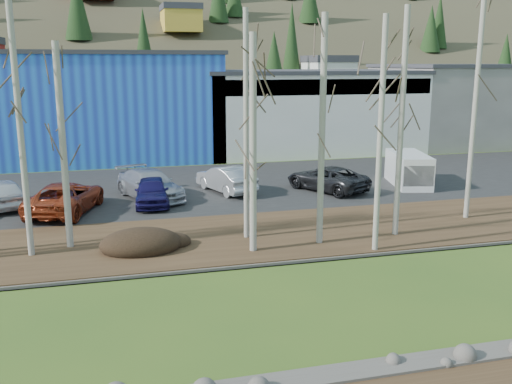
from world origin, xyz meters
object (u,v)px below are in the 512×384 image
object	(u,v)px
car_0	(2,193)
car_5	(226,179)
car_2	(66,197)
car_4	(152,191)
car_3	(150,185)
van_white	(409,170)
car_6	(327,178)

from	to	relation	value
car_0	car_5	size ratio (longest dim) A/B	0.95
car_2	car_4	distance (m)	4.30
car_3	car_2	bearing A→B (deg)	-176.00
car_2	car_4	world-z (taller)	car_2
car_0	car_2	xyz separation A→B (m)	(3.23, -1.97, 0.02)
car_2	van_white	world-z (taller)	van_white
car_3	van_white	xyz separation A→B (m)	(15.47, -0.54, 0.19)
car_5	car_6	xyz separation A→B (m)	(5.79, -1.11, -0.05)
car_6	van_white	world-z (taller)	van_white
car_3	car_6	size ratio (longest dim) A/B	1.05
car_4	car_5	world-z (taller)	car_5
car_2	van_white	xyz separation A→B (m)	(19.75, 1.44, 0.20)
car_3	van_white	world-z (taller)	van_white
car_5	van_white	distance (m)	11.16
car_0	car_5	distance (m)	11.89
car_0	car_3	xyz separation A→B (m)	(7.51, 0.00, 0.03)
car_2	van_white	size ratio (longest dim) A/B	1.17
car_3	car_0	bearing A→B (deg)	159.24
car_4	car_0	bearing A→B (deg)	172.97
car_0	car_6	size ratio (longest dim) A/B	0.86
car_0	car_2	world-z (taller)	car_2
car_2	car_6	xyz separation A→B (m)	(14.44, 1.42, -0.06)
car_2	van_white	distance (m)	19.81
car_0	car_3	distance (m)	7.51
car_0	car_4	xyz separation A→B (m)	(7.50, -1.43, -0.02)
car_4	van_white	distance (m)	15.51
car_4	car_6	size ratio (longest dim) A/B	0.83
car_2	car_5	xyz separation A→B (m)	(8.65, 2.53, -0.01)
van_white	car_0	bearing A→B (deg)	-167.31
car_2	car_3	distance (m)	4.71
car_3	car_6	xyz separation A→B (m)	(10.16, -0.55, -0.07)
car_3	car_4	world-z (taller)	car_3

